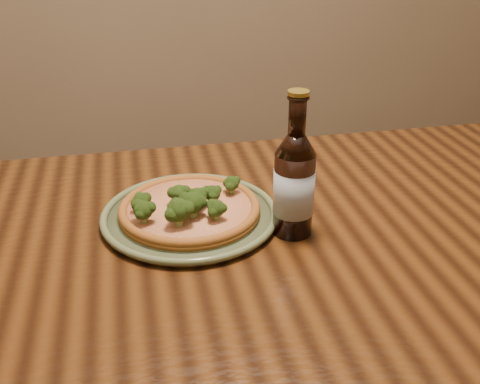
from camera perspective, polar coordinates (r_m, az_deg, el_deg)
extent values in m
cube|color=#40230D|center=(1.01, 1.13, -5.77)|extent=(1.60, 0.90, 0.04)
cylinder|color=#40230D|center=(1.78, 21.83, -6.31)|extent=(0.07, 0.07, 0.71)
cylinder|color=#576646|center=(1.06, -5.10, -2.54)|extent=(0.31, 0.31, 0.01)
torus|color=#576646|center=(1.06, -5.11, -2.21)|extent=(0.33, 0.33, 0.01)
torus|color=#576646|center=(1.06, -5.11, -2.26)|extent=(0.26, 0.26, 0.01)
cylinder|color=brown|center=(1.06, -5.12, -1.98)|extent=(0.26, 0.26, 0.01)
torus|color=brown|center=(1.05, -5.14, -1.60)|extent=(0.27, 0.27, 0.02)
cylinder|color=beige|center=(1.05, -5.14, -1.60)|extent=(0.23, 0.23, 0.01)
sphere|color=#36591C|center=(1.05, -6.22, -0.14)|extent=(0.04, 0.04, 0.03)
sphere|color=#36591C|center=(1.08, -0.87, 0.90)|extent=(0.04, 0.04, 0.03)
sphere|color=#36591C|center=(1.03, -4.29, -0.45)|extent=(0.05, 0.05, 0.03)
sphere|color=#36591C|center=(1.00, -9.81, -1.83)|extent=(0.05, 0.05, 0.03)
sphere|color=#36591C|center=(1.05, -2.83, -0.13)|extent=(0.04, 0.04, 0.03)
sphere|color=#36591C|center=(1.00, -4.83, -1.10)|extent=(0.06, 0.06, 0.04)
sphere|color=#36591C|center=(1.04, -10.03, -0.84)|extent=(0.03, 0.03, 0.03)
sphere|color=#36591C|center=(0.99, -2.41, -1.65)|extent=(0.04, 0.04, 0.03)
sphere|color=#36591C|center=(0.98, -6.27, -1.84)|extent=(0.04, 0.04, 0.04)
cylinder|color=black|center=(0.99, 5.46, -0.19)|extent=(0.07, 0.07, 0.15)
cone|color=black|center=(0.95, 5.71, 4.86)|extent=(0.07, 0.07, 0.03)
cylinder|color=black|center=(0.93, 5.86, 7.78)|extent=(0.03, 0.03, 0.07)
torus|color=black|center=(0.92, 5.94, 9.52)|extent=(0.04, 0.04, 0.01)
cylinder|color=#A58C33|center=(0.92, 5.97, 10.00)|extent=(0.04, 0.04, 0.01)
cylinder|color=#A0B3C1|center=(0.99, 5.47, 0.08)|extent=(0.07, 0.07, 0.08)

